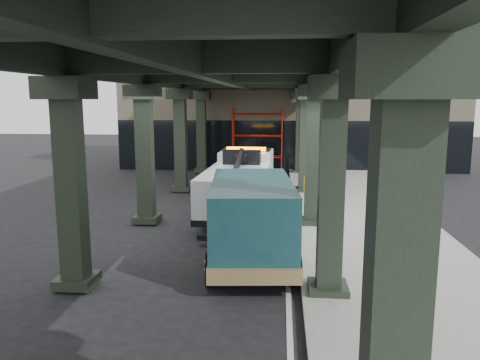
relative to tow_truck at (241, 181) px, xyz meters
The scene contains 8 objects.
ground 4.25m from the tow_truck, 88.40° to the right, with size 90.00×90.00×0.00m, color black.
sidewalk 5.19m from the tow_truck, 24.07° to the right, with size 5.00×40.00×0.15m, color gray.
lane_stripe 3.02m from the tow_truck, 48.65° to the right, with size 0.12×38.00×0.01m, color silver.
viaduct 4.69m from the tow_truck, 97.91° to the right, with size 7.40×32.00×6.40m.
building 16.31m from the tow_truck, 82.45° to the left, with size 22.00×10.00×8.00m, color #C6B793.
scaffolding 10.62m from the tow_truck, 89.38° to the left, with size 3.08×0.88×4.00m.
tow_truck is the anchor object (origin of this frame).
towed_van 5.80m from the tow_truck, 82.19° to the right, with size 2.76×5.96×2.35m.
Camera 1 is at (1.48, -14.33, 4.50)m, focal length 35.00 mm.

